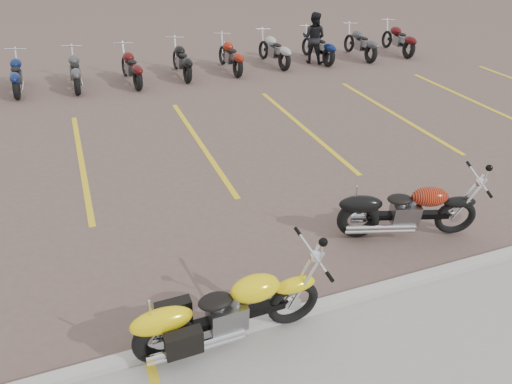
# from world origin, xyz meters

# --- Properties ---
(ground) EXTENTS (100.00, 100.00, 0.00)m
(ground) POSITION_xyz_m (0.00, 0.00, 0.00)
(ground) COLOR brown
(ground) RESTS_ON ground
(curb) EXTENTS (60.00, 0.18, 0.12)m
(curb) POSITION_xyz_m (0.00, -2.00, 0.06)
(curb) COLOR #ADAAA3
(curb) RESTS_ON ground
(parking_stripes) EXTENTS (38.00, 5.50, 0.01)m
(parking_stripes) POSITION_xyz_m (0.00, 4.00, 0.00)
(parking_stripes) COLOR gold
(parking_stripes) RESTS_ON ground
(yellow_cruiser) EXTENTS (2.47, 0.36, 1.02)m
(yellow_cruiser) POSITION_xyz_m (-1.31, -2.09, 0.50)
(yellow_cruiser) COLOR black
(yellow_cruiser) RESTS_ON ground
(flame_cruiser) EXTENTS (2.27, 0.88, 0.97)m
(flame_cruiser) POSITION_xyz_m (2.21, -0.85, 0.48)
(flame_cruiser) COLOR black
(flame_cruiser) RESTS_ON ground
(person_b) EXTENTS (1.06, 1.05, 1.73)m
(person_b) POSITION_xyz_m (5.57, 9.27, 0.87)
(person_b) COLOR black
(person_b) RESTS_ON ground
(bg_bike_row) EXTENTS (18.81, 2.01, 1.10)m
(bg_bike_row) POSITION_xyz_m (0.00, 9.34, 0.55)
(bg_bike_row) COLOR black
(bg_bike_row) RESTS_ON ground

